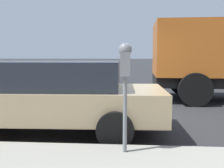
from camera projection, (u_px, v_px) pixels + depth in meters
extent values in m
plane|color=#2B2B2D|center=(113.00, 120.00, 6.39)|extent=(220.00, 220.00, 0.00)
cylinder|color=gray|center=(125.00, 114.00, 3.80)|extent=(0.06, 0.06, 1.12)
cube|color=gray|center=(125.00, 64.00, 3.72)|extent=(0.20, 0.14, 0.34)
sphere|color=gray|center=(125.00, 50.00, 3.70)|extent=(0.19, 0.19, 0.19)
cube|color=#19389E|center=(125.00, 67.00, 3.83)|extent=(0.01, 0.11, 0.12)
cube|color=black|center=(125.00, 59.00, 3.81)|extent=(0.01, 0.10, 0.08)
cube|color=tan|center=(41.00, 102.00, 5.37)|extent=(2.00, 5.03, 0.58)
cube|color=#232833|center=(50.00, 75.00, 5.30)|extent=(1.71, 2.84, 0.55)
cylinder|color=black|center=(115.00, 130.00, 4.41)|extent=(0.24, 0.65, 0.64)
cylinder|color=black|center=(117.00, 108.00, 6.25)|extent=(0.24, 0.65, 0.64)
cube|color=#C66623|center=(189.00, 49.00, 9.10)|extent=(2.50, 2.44, 1.83)
cylinder|color=black|center=(195.00, 90.00, 8.04)|extent=(0.33, 1.05, 1.04)
cylinder|color=black|center=(182.00, 82.00, 10.44)|extent=(0.33, 1.05, 1.04)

